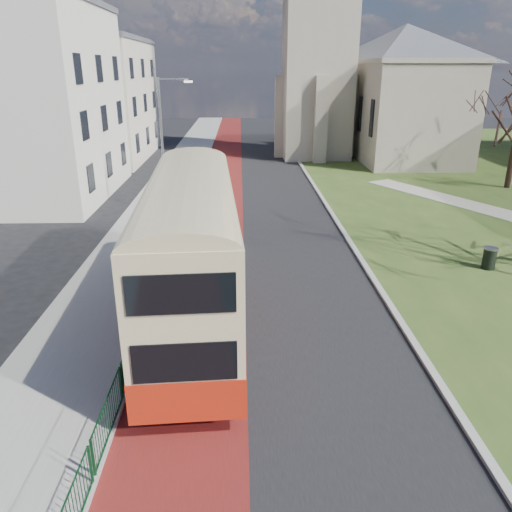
{
  "coord_description": "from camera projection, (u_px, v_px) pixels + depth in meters",
  "views": [
    {
      "loc": [
        0.38,
        -13.81,
        8.67
      ],
      "look_at": [
        0.93,
        3.78,
        2.0
      ],
      "focal_mm": 35.0,
      "sensor_mm": 36.0,
      "label": 1
    }
  ],
  "objects": [
    {
      "name": "kerb_east",
      "position": [
        318.0,
        192.0,
        36.69
      ],
      "size": [
        0.25,
        80.0,
        0.13
      ],
      "primitive_type": "cube",
      "color": "#999993",
      "rests_on": "ground"
    },
    {
      "name": "kerb_west",
      "position": [
        192.0,
        200.0,
        34.55
      ],
      "size": [
        0.25,
        120.0,
        0.13
      ],
      "primitive_type": "cube",
      "color": "#999993",
      "rests_on": "ground"
    },
    {
      "name": "pavement_west",
      "position": [
        163.0,
        200.0,
        34.49
      ],
      "size": [
        4.0,
        120.0,
        0.12
      ],
      "primitive_type": "cube",
      "color": "gray",
      "rests_on": "ground"
    },
    {
      "name": "litter_bin",
      "position": [
        489.0,
        258.0,
        22.68
      ],
      "size": [
        0.74,
        0.74,
        1.01
      ],
      "rotation": [
        0.0,
        0.0,
        -0.21
      ],
      "color": "black",
      "rests_on": "grass_green"
    },
    {
      "name": "streetlamp",
      "position": [
        164.0,
        137.0,
        31.04
      ],
      "size": [
        2.13,
        0.18,
        8.0
      ],
      "color": "gray",
      "rests_on": "pavement_west"
    },
    {
      "name": "bus_lane",
      "position": [
        218.0,
        201.0,
        34.62
      ],
      "size": [
        3.4,
        120.0,
        0.01
      ],
      "primitive_type": "cube",
      "color": "#591414",
      "rests_on": "ground"
    },
    {
      "name": "road_carriageway",
      "position": [
        257.0,
        200.0,
        34.7
      ],
      "size": [
        9.0,
        120.0,
        0.01
      ],
      "primitive_type": "cube",
      "color": "black",
      "rests_on": "ground"
    },
    {
      "name": "street_block_near",
      "position": [
        28.0,
        101.0,
        33.81
      ],
      "size": [
        10.3,
        14.3,
        13.0
      ],
      "color": "silver",
      "rests_on": "ground"
    },
    {
      "name": "street_block_far",
      "position": [
        94.0,
        99.0,
        49.03
      ],
      "size": [
        10.3,
        16.3,
        11.5
      ],
      "color": "beige",
      "rests_on": "ground"
    },
    {
      "name": "ground",
      "position": [
        231.0,
        356.0,
        15.97
      ],
      "size": [
        160.0,
        160.0,
        0.0
      ],
      "primitive_type": "plane",
      "color": "black",
      "rests_on": "ground"
    },
    {
      "name": "gothic_church",
      "position": [
        367.0,
        17.0,
        47.2
      ],
      "size": [
        16.38,
        18.0,
        40.0
      ],
      "color": "gray",
      "rests_on": "ground"
    },
    {
      "name": "bus",
      "position": [
        192.0,
        246.0,
        17.07
      ],
      "size": [
        3.59,
        12.52,
        5.17
      ],
      "rotation": [
        0.0,
        0.0,
        0.06
      ],
      "color": "#B02310",
      "rests_on": "ground"
    },
    {
      "name": "pedestrian_railing",
      "position": [
        156.0,
        290.0,
        19.42
      ],
      "size": [
        0.07,
        24.0,
        1.12
      ],
      "color": "#0D3C1D",
      "rests_on": "ground"
    }
  ]
}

